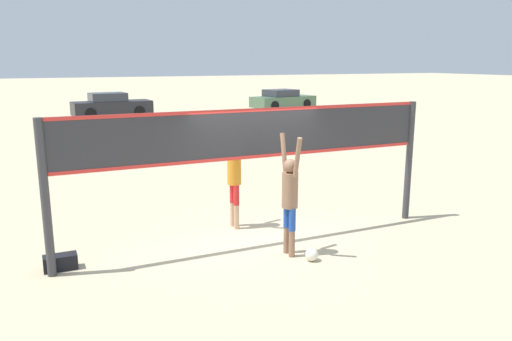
{
  "coord_description": "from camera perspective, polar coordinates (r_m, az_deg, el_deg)",
  "views": [
    {
      "loc": [
        -3.72,
        -8.12,
        3.36
      ],
      "look_at": [
        0.0,
        0.0,
        1.39
      ],
      "focal_mm": 35.0,
      "sensor_mm": 36.0,
      "label": 1
    }
  ],
  "objects": [
    {
      "name": "gear_bag",
      "position": [
        8.93,
        -21.45,
        -9.73
      ],
      "size": [
        0.53,
        0.25,
        0.25
      ],
      "color": "black",
      "rests_on": "ground_plane"
    },
    {
      "name": "player_blocker",
      "position": [
        10.04,
        -2.5,
        -0.02
      ],
      "size": [
        0.28,
        0.72,
        2.26
      ],
      "rotation": [
        0.0,
        0.0,
        -1.57
      ],
      "color": "tan",
      "rests_on": "ground_plane"
    },
    {
      "name": "parked_car_near",
      "position": [
        36.16,
        3.07,
        8.07
      ],
      "size": [
        4.95,
        2.7,
        1.35
      ],
      "rotation": [
        0.0,
        0.0,
        0.18
      ],
      "color": "#4C6B4C",
      "rests_on": "ground_plane"
    },
    {
      "name": "volleyball",
      "position": [
        8.72,
        6.39,
        -9.52
      ],
      "size": [
        0.23,
        0.23,
        0.23
      ],
      "color": "silver",
      "rests_on": "ground_plane"
    },
    {
      "name": "parked_car_mid",
      "position": [
        32.02,
        -16.2,
        7.11
      ],
      "size": [
        4.79,
        2.13,
        1.45
      ],
      "rotation": [
        0.0,
        0.0,
        0.08
      ],
      "color": "#232328",
      "rests_on": "ground_plane"
    },
    {
      "name": "volleyball_net",
      "position": [
        9.07,
        -0.0,
        2.28
      ],
      "size": [
        7.32,
        0.14,
        2.53
      ],
      "color": "#38383D",
      "rests_on": "ground_plane"
    },
    {
      "name": "ground_plane",
      "position": [
        9.54,
        -0.0,
        -8.2
      ],
      "size": [
        200.0,
        200.0,
        0.0
      ],
      "primitive_type": "plane",
      "color": "beige"
    },
    {
      "name": "player_spiker",
      "position": [
        8.63,
        3.89,
        -2.59
      ],
      "size": [
        0.28,
        0.71,
        2.14
      ],
      "rotation": [
        0.0,
        0.0,
        1.57
      ],
      "color": "#8C664C",
      "rests_on": "ground_plane"
    }
  ]
}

